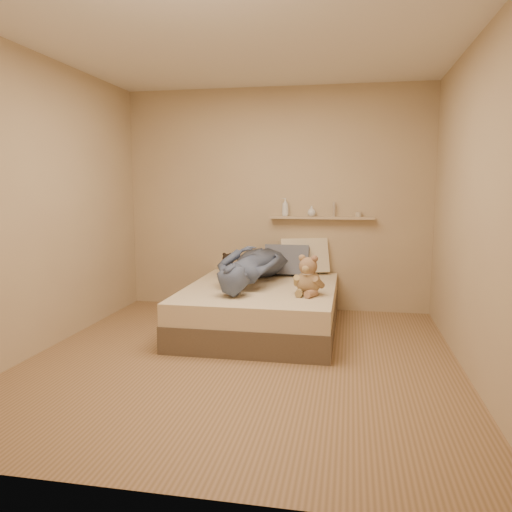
% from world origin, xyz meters
% --- Properties ---
extents(room, '(3.80, 3.80, 3.80)m').
position_xyz_m(room, '(0.00, 0.00, 1.30)').
color(room, '#95704D').
rests_on(room, ground).
extents(bed, '(1.50, 1.90, 0.45)m').
position_xyz_m(bed, '(0.00, 0.93, 0.22)').
color(bed, brown).
rests_on(bed, floor).
extents(game_console, '(0.16, 0.07, 0.06)m').
position_xyz_m(game_console, '(-0.14, 0.37, 0.59)').
color(game_console, '#B1B3B9').
rests_on(game_console, bed).
extents(teddy_bear, '(0.31, 0.31, 0.38)m').
position_xyz_m(teddy_bear, '(0.50, 0.61, 0.61)').
color(teddy_bear, '#9C7F55').
rests_on(teddy_bear, bed).
extents(dark_plush, '(0.17, 0.17, 0.26)m').
position_xyz_m(dark_plush, '(-0.49, 1.50, 0.56)').
color(dark_plush, black).
rests_on(dark_plush, bed).
extents(pillow_cream, '(0.61, 0.46, 0.43)m').
position_xyz_m(pillow_cream, '(0.36, 1.76, 0.65)').
color(pillow_cream, beige).
rests_on(pillow_cream, bed).
extents(pillow_grey, '(0.50, 0.25, 0.37)m').
position_xyz_m(pillow_grey, '(0.17, 1.62, 0.62)').
color(pillow_grey, '#555768').
rests_on(pillow_grey, bed).
extents(person, '(0.78, 1.73, 0.40)m').
position_xyz_m(person, '(-0.11, 1.11, 0.65)').
color(person, '#45516C').
rests_on(person, bed).
extents(wall_shelf, '(1.20, 0.12, 0.03)m').
position_xyz_m(wall_shelf, '(0.55, 1.84, 1.10)').
color(wall_shelf, tan).
rests_on(wall_shelf, wall_back).
extents(shelf_bottles, '(0.92, 0.12, 0.21)m').
position_xyz_m(shelf_bottles, '(0.35, 1.84, 1.20)').
color(shelf_bottles, silver).
rests_on(shelf_bottles, wall_shelf).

